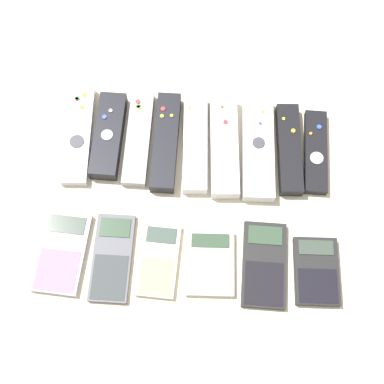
% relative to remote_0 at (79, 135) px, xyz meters
% --- Properties ---
extents(ground_plane, '(3.00, 3.00, 0.00)m').
position_rel_remote_0_xyz_m(ground_plane, '(0.22, -0.13, -0.01)').
color(ground_plane, beige).
extents(remote_0, '(0.06, 0.20, 0.02)m').
position_rel_remote_0_xyz_m(remote_0, '(0.00, 0.00, 0.00)').
color(remote_0, '#B7B7BC').
rests_on(remote_0, ground_plane).
extents(remote_1, '(0.05, 0.17, 0.03)m').
position_rel_remote_0_xyz_m(remote_1, '(0.06, -0.00, 0.01)').
color(remote_1, black).
rests_on(remote_1, ground_plane).
extents(remote_2, '(0.04, 0.19, 0.02)m').
position_rel_remote_0_xyz_m(remote_2, '(0.11, 0.00, 0.00)').
color(remote_2, gray).
rests_on(remote_2, ground_plane).
extents(remote_3, '(0.04, 0.20, 0.03)m').
position_rel_remote_0_xyz_m(remote_3, '(0.17, -0.01, 0.01)').
color(remote_3, black).
rests_on(remote_3, ground_plane).
extents(remote_4, '(0.05, 0.20, 0.03)m').
position_rel_remote_0_xyz_m(remote_4, '(0.22, -0.01, 0.00)').
color(remote_4, silver).
rests_on(remote_4, ground_plane).
extents(remote_5, '(0.06, 0.21, 0.03)m').
position_rel_remote_0_xyz_m(remote_5, '(0.28, -0.01, 0.00)').
color(remote_5, silver).
rests_on(remote_5, ground_plane).
extents(remote_6, '(0.06, 0.21, 0.03)m').
position_rel_remote_0_xyz_m(remote_6, '(0.34, -0.01, 0.00)').
color(remote_6, silver).
rests_on(remote_6, ground_plane).
extents(remote_7, '(0.05, 0.18, 0.03)m').
position_rel_remote_0_xyz_m(remote_7, '(0.40, -0.01, 0.00)').
color(remote_7, black).
rests_on(remote_7, ground_plane).
extents(remote_8, '(0.04, 0.17, 0.02)m').
position_rel_remote_0_xyz_m(remote_8, '(0.45, -0.01, 0.00)').
color(remote_8, black).
rests_on(remote_8, ground_plane).
extents(calculator_0, '(0.09, 0.15, 0.01)m').
position_rel_remote_0_xyz_m(calculator_0, '(0.00, -0.23, -0.00)').
color(calculator_0, '#B2B2B7').
rests_on(calculator_0, ground_plane).
extents(calculator_1, '(0.07, 0.16, 0.01)m').
position_rel_remote_0_xyz_m(calculator_1, '(0.09, -0.23, -0.00)').
color(calculator_1, '#4C4C51').
rests_on(calculator_1, ground_plane).
extents(calculator_2, '(0.07, 0.13, 0.01)m').
position_rel_remote_0_xyz_m(calculator_2, '(0.17, -0.23, -0.00)').
color(calculator_2, beige).
rests_on(calculator_2, ground_plane).
extents(calculator_3, '(0.09, 0.12, 0.01)m').
position_rel_remote_0_xyz_m(calculator_3, '(0.26, -0.23, -0.00)').
color(calculator_3, beige).
rests_on(calculator_3, ground_plane).
extents(calculator_4, '(0.08, 0.15, 0.01)m').
position_rel_remote_0_xyz_m(calculator_4, '(0.35, -0.23, -0.00)').
color(calculator_4, black).
rests_on(calculator_4, ground_plane).
extents(calculator_5, '(0.08, 0.12, 0.02)m').
position_rel_remote_0_xyz_m(calculator_5, '(0.44, -0.23, -0.00)').
color(calculator_5, black).
rests_on(calculator_5, ground_plane).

